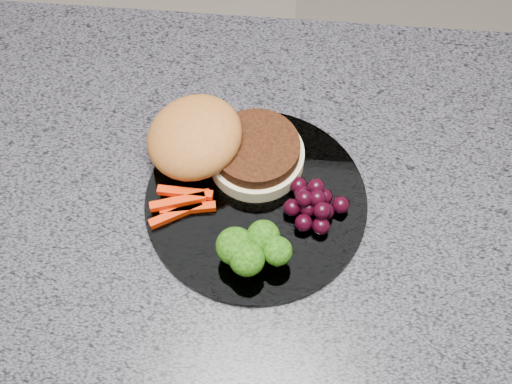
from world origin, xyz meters
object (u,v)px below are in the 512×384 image
island_cabinet (268,338)px  grape_bunch (313,204)px  burger (217,145)px  plate (256,202)px

island_cabinet → grape_bunch: bearing=-2.6°
burger → grape_bunch: 0.13m
island_cabinet → burger: bearing=139.9°
plate → island_cabinet: bearing=-13.2°
burger → island_cabinet: bearing=-47.5°
grape_bunch → island_cabinet: bearing=177.4°
grape_bunch → plate: bearing=174.0°
plate → grape_bunch: (0.07, -0.01, 0.02)m
island_cabinet → grape_bunch: (0.05, -0.00, 0.49)m
burger → plate: bearing=-54.8°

